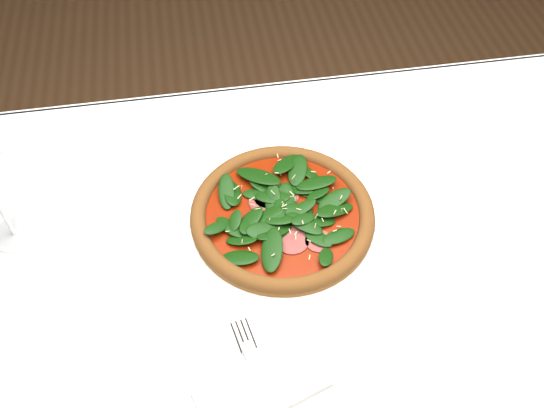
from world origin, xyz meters
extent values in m
cube|color=white|center=(0.00, 0.00, 0.73)|extent=(1.20, 0.80, 0.04)
cylinder|color=#4B341E|center=(-0.54, 0.34, 0.35)|extent=(0.06, 0.06, 0.71)
cylinder|color=#4B341E|center=(0.54, 0.34, 0.35)|extent=(0.06, 0.06, 0.71)
cube|color=white|center=(0.00, 0.40, 0.64)|extent=(1.20, 0.01, 0.22)
cylinder|color=white|center=(-0.04, 0.09, 0.76)|extent=(0.31, 0.31, 0.01)
torus|color=white|center=(-0.04, 0.09, 0.76)|extent=(0.31, 0.31, 0.01)
cylinder|color=#966124|center=(-0.04, 0.09, 0.76)|extent=(0.27, 0.27, 0.01)
torus|color=#AA6227|center=(-0.04, 0.09, 0.77)|extent=(0.27, 0.27, 0.02)
cylinder|color=maroon|center=(-0.04, 0.09, 0.77)|extent=(0.22, 0.22, 0.00)
cylinder|color=#923A3E|center=(-0.04, 0.09, 0.78)|extent=(0.20, 0.20, 0.00)
ellipsoid|color=#14390A|center=(-0.04, 0.09, 0.78)|extent=(0.21, 0.21, 0.02)
cylinder|color=beige|center=(-0.04, 0.09, 0.79)|extent=(0.20, 0.20, 0.00)
cylinder|color=white|center=(-0.42, 0.13, 0.75)|extent=(0.07, 0.07, 0.00)
cylinder|color=white|center=(-0.42, 0.13, 0.80)|extent=(0.01, 0.01, 0.09)
cube|color=white|center=(-0.10, -0.15, 0.76)|extent=(0.17, 0.12, 0.01)
cube|color=silver|center=(-0.10, -0.15, 0.76)|extent=(0.04, 0.12, 0.00)
cube|color=silver|center=(-0.12, -0.09, 0.76)|extent=(0.03, 0.05, 0.00)
camera|label=1|loc=(-0.14, -0.44, 1.45)|focal=40.00mm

